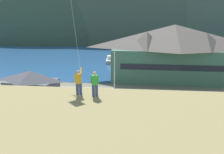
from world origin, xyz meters
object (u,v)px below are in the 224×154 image
Objects in this scene: parking_light_pole at (114,71)px; person_companion at (95,83)px; parked_car_back_row_right at (55,116)px; storage_shed_near_lot at (32,85)px; wharf_dock at (121,64)px; parked_car_corner_spot at (162,115)px; storage_shed_waterside at (130,68)px; moored_boat_outer_mooring at (133,62)px; person_kite_flyer at (79,81)px; parked_car_mid_row_far at (96,101)px; harbor_lodge at (173,51)px; moored_boat_wharfside at (110,60)px; parked_car_back_row_left at (193,102)px.

parking_light_pole is 19.07m from person_companion.
storage_shed_near_lot is at bearing 130.27° from parked_car_back_row_right.
wharf_dock is 9.15× the size of person_companion.
storage_shed_waterside is at bearing 101.70° from parked_car_corner_spot.
moored_boat_outer_mooring is 3.59× the size of person_kite_flyer.
parking_light_pole is at bearing -100.34° from storage_shed_waterside.
wharf_dock is at bearing 87.04° from parked_car_mid_row_far.
storage_shed_near_lot reaches higher than wharf_dock.
harbor_lodge reaches higher than moored_boat_wharfside.
parking_light_pole is at bearing -132.60° from harbor_lodge.
parked_car_corner_spot is at bearing 57.94° from person_companion.
parked_car_mid_row_far is 1.02× the size of parked_car_corner_spot.
moored_boat_outer_mooring reaches higher than parked_car_back_row_left.
harbor_lodge is 28.75m from parked_car_back_row_right.
harbor_lodge is 3.99× the size of moored_boat_outer_mooring.
parked_car_mid_row_far is at bearing -98.54° from moored_boat_outer_mooring.
harbor_lodge is at bearing 52.50° from parked_car_back_row_right.
moored_boat_outer_mooring is (0.75, 16.48, -1.65)m from storage_shed_waterside.
person_companion reaches higher than parked_car_corner_spot.
wharf_dock is at bearing 91.06° from person_companion.
person_companion reaches higher than wharf_dock.
moored_boat_wharfside is at bearing 95.09° from person_companion.
storage_shed_waterside is at bearing -79.79° from wharf_dock.
moored_boat_wharfside is at bearing 159.83° from moored_boat_outer_mooring.
parking_light_pole is 18.83m from person_kite_flyer.
harbor_lodge is 17.08m from parked_car_back_row_left.
moored_boat_outer_mooring is at bearing -20.17° from moored_boat_wharfside.
parked_car_mid_row_far is at bearing -127.53° from harbor_lodge.
storage_shed_near_lot is 1.26× the size of moored_boat_outer_mooring.
storage_shed_waterside is at bearing 119.30° from parked_car_back_row_left.
storage_shed_waterside is at bearing -71.89° from moored_boat_wharfside.
person_companion is at bearing -12.47° from person_kite_flyer.
moored_boat_outer_mooring is at bearing 84.13° from parking_light_pole.
parking_light_pole reaches higher than moored_boat_outer_mooring.
parking_light_pole is (-11.14, -12.12, -1.88)m from harbor_lodge.
person_companion is at bearing -126.72° from parked_car_back_row_left.
person_kite_flyer is (-3.74, -46.88, 6.90)m from moored_boat_outer_mooring.
wharf_dock is 37.35m from parked_car_back_row_right.
storage_shed_near_lot reaches higher than parked_car_mid_row_far.
storage_shed_waterside is 3.61× the size of person_kite_flyer.
parked_car_back_row_right is 2.33× the size of person_kite_flyer.
harbor_lodge is 32.91m from person_kite_flyer.
parked_car_corner_spot is 0.60× the size of parking_light_pole.
storage_shed_near_lot reaches higher than moored_boat_outer_mooring.
moored_boat_wharfside is (-6.23, 19.04, -1.65)m from storage_shed_waterside.
storage_shed_near_lot is 12.93m from parking_light_pole.
parking_light_pole is at bearing 59.51° from parked_car_back_row_right.
harbor_lodge is 14.30× the size of person_kite_flyer.
storage_shed_near_lot is 1.98× the size of parked_car_corner_spot.
person_kite_flyer is at bearing -111.35° from harbor_lodge.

